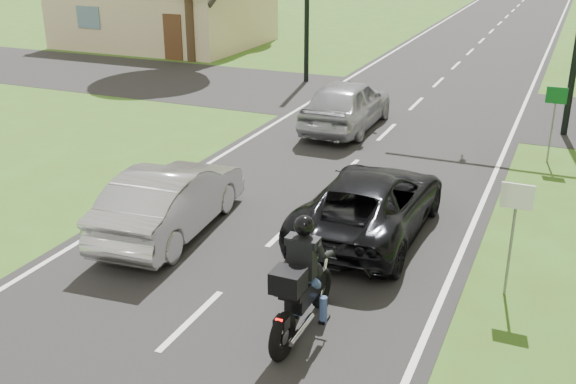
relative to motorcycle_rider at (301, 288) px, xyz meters
The scene contains 11 objects.
ground 2.03m from the motorcycle_rider, 166.78° to the right, with size 140.00×140.00×0.00m, color #3C5718.
road 9.78m from the motorcycle_rider, 100.73° to the left, with size 8.00×100.00×0.01m, color black.
cross_road 15.70m from the motorcycle_rider, 96.64° to the left, with size 60.00×7.00×0.01m, color black.
motorcycle_rider is the anchor object (origin of this frame).
dark_suv 4.09m from the motorcycle_rider, 91.39° to the left, with size 2.29×4.96×1.38m, color black.
silver_sedan 4.71m from the motorcycle_rider, 148.33° to the left, with size 1.56×4.47×1.47m, color silver.
silver_suv 11.90m from the motorcycle_rider, 105.35° to the left, with size 1.93×4.79×1.63m, color #A3A4AB.
signal_pole_far 19.05m from the motorcycle_rider, 111.76° to the left, with size 0.20×0.20×6.00m, color black.
sign_white 3.94m from the motorcycle_rider, 41.50° to the left, with size 0.55×0.07×2.12m.
sign_green 11.02m from the motorcycle_rider, 73.70° to the left, with size 0.55×0.07×2.12m.
house 29.56m from the motorcycle_rider, 127.08° to the left, with size 10.20×8.00×4.84m.
Camera 1 is at (5.33, -8.23, 6.15)m, focal length 42.00 mm.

